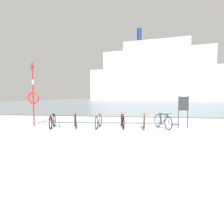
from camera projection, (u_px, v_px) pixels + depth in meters
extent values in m
cube|color=silver|center=(101.00, 159.00, 5.52)|extent=(80.00, 22.00, 0.08)
cube|color=gray|center=(139.00, 101.00, 70.56)|extent=(80.00, 110.00, 0.08)
cube|color=#47474C|center=(128.00, 117.00, 16.36)|extent=(80.00, 0.50, 0.05)
cylinder|color=#4C5156|center=(108.00, 123.00, 10.67)|extent=(5.97, 0.60, 0.05)
cylinder|color=#4C5156|center=(59.00, 125.00, 10.83)|extent=(0.04, 0.04, 0.28)
cylinder|color=#4C5156|center=(158.00, 126.00, 10.52)|extent=(0.04, 0.04, 0.28)
torus|color=black|center=(51.00, 123.00, 10.23)|extent=(0.23, 0.70, 0.71)
torus|color=black|center=(54.00, 120.00, 11.19)|extent=(0.23, 0.70, 0.71)
cylinder|color=brown|center=(52.00, 119.00, 10.53)|extent=(0.16, 0.50, 0.59)
cylinder|color=brown|center=(53.00, 119.00, 10.85)|extent=(0.08, 0.18, 0.53)
cylinder|color=brown|center=(52.00, 114.00, 10.58)|extent=(0.19, 0.62, 0.08)
cylinder|color=brown|center=(53.00, 122.00, 10.99)|extent=(0.14, 0.42, 0.19)
cylinder|color=brown|center=(51.00, 119.00, 10.25)|extent=(0.06, 0.11, 0.42)
cube|color=black|center=(53.00, 114.00, 10.89)|extent=(0.13, 0.21, 0.05)
cylinder|color=brown|center=(51.00, 114.00, 10.27)|extent=(0.45, 0.14, 0.02)
torus|color=black|center=(75.00, 120.00, 11.38)|extent=(0.29, 0.64, 0.67)
torus|color=black|center=(76.00, 123.00, 10.35)|extent=(0.29, 0.64, 0.67)
cylinder|color=brown|center=(75.00, 119.00, 11.03)|extent=(0.24, 0.53, 0.57)
cylinder|color=brown|center=(75.00, 120.00, 10.70)|extent=(0.11, 0.19, 0.51)
cylinder|color=brown|center=(75.00, 115.00, 10.94)|extent=(0.29, 0.66, 0.08)
cylinder|color=brown|center=(76.00, 123.00, 10.57)|extent=(0.21, 0.44, 0.18)
cylinder|color=brown|center=(75.00, 117.00, 11.32)|extent=(0.08, 0.12, 0.40)
cube|color=black|center=(75.00, 115.00, 10.60)|extent=(0.15, 0.22, 0.05)
cylinder|color=brown|center=(75.00, 113.00, 11.26)|extent=(0.44, 0.19, 0.02)
torus|color=black|center=(97.00, 123.00, 10.16)|extent=(0.05, 0.71, 0.71)
torus|color=black|center=(100.00, 120.00, 11.10)|extent=(0.05, 0.71, 0.71)
cylinder|color=gray|center=(98.00, 119.00, 10.45)|extent=(0.04, 0.51, 0.60)
cylinder|color=gray|center=(99.00, 119.00, 10.76)|extent=(0.04, 0.18, 0.54)
cylinder|color=gray|center=(98.00, 114.00, 10.50)|extent=(0.04, 0.62, 0.09)
cylinder|color=gray|center=(99.00, 122.00, 10.91)|extent=(0.04, 0.42, 0.19)
cylinder|color=gray|center=(97.00, 119.00, 10.18)|extent=(0.04, 0.11, 0.43)
cube|color=black|center=(99.00, 114.00, 10.81)|extent=(0.08, 0.20, 0.05)
cylinder|color=gray|center=(97.00, 114.00, 10.19)|extent=(0.46, 0.03, 0.02)
torus|color=black|center=(122.00, 120.00, 11.28)|extent=(0.18, 0.69, 0.69)
torus|color=black|center=(123.00, 123.00, 10.19)|extent=(0.18, 0.69, 0.69)
cylinder|color=#B22D2D|center=(122.00, 119.00, 10.91)|extent=(0.14, 0.57, 0.58)
cylinder|color=#B22D2D|center=(123.00, 120.00, 10.57)|extent=(0.07, 0.20, 0.52)
cylinder|color=#B22D2D|center=(122.00, 114.00, 10.81)|extent=(0.17, 0.70, 0.08)
cylinder|color=#B22D2D|center=(123.00, 124.00, 10.43)|extent=(0.12, 0.47, 0.19)
cylinder|color=#B22D2D|center=(122.00, 117.00, 11.22)|extent=(0.06, 0.12, 0.41)
cube|color=black|center=(123.00, 115.00, 10.46)|extent=(0.12, 0.21, 0.05)
cylinder|color=#B22D2D|center=(122.00, 112.00, 11.16)|extent=(0.46, 0.11, 0.02)
torus|color=black|center=(144.00, 123.00, 9.92)|extent=(0.06, 0.72, 0.71)
torus|color=black|center=(144.00, 121.00, 10.91)|extent=(0.06, 0.72, 0.71)
cylinder|color=brown|center=(144.00, 120.00, 10.23)|extent=(0.05, 0.54, 0.61)
cylinder|color=brown|center=(144.00, 120.00, 10.55)|extent=(0.04, 0.19, 0.54)
cylinder|color=brown|center=(144.00, 115.00, 10.28)|extent=(0.06, 0.66, 0.09)
cylinder|color=brown|center=(144.00, 123.00, 10.71)|extent=(0.05, 0.45, 0.19)
cylinder|color=brown|center=(144.00, 119.00, 9.94)|extent=(0.04, 0.11, 0.43)
cube|color=black|center=(144.00, 114.00, 10.60)|extent=(0.09, 0.20, 0.05)
cylinder|color=brown|center=(144.00, 114.00, 9.95)|extent=(0.46, 0.04, 0.02)
torus|color=black|center=(168.00, 123.00, 10.02)|extent=(0.33, 0.66, 0.71)
torus|color=black|center=(158.00, 121.00, 11.05)|extent=(0.33, 0.66, 0.71)
cylinder|color=#1E2328|center=(165.00, 120.00, 10.34)|extent=(0.27, 0.53, 0.60)
cylinder|color=#1E2328|center=(161.00, 119.00, 10.68)|extent=(0.12, 0.19, 0.54)
cylinder|color=#1E2328|center=(164.00, 115.00, 10.40)|extent=(0.33, 0.66, 0.09)
cylinder|color=#1E2328|center=(160.00, 122.00, 10.84)|extent=(0.23, 0.44, 0.19)
cylinder|color=#1E2328|center=(168.00, 119.00, 10.04)|extent=(0.08, 0.12, 0.43)
cube|color=black|center=(161.00, 114.00, 10.74)|extent=(0.16, 0.22, 0.05)
cylinder|color=#1E2328|center=(168.00, 114.00, 10.06)|extent=(0.43, 0.21, 0.02)
cylinder|color=#33383D|center=(179.00, 112.00, 10.67)|extent=(0.05, 0.05, 1.75)
cylinder|color=#33383D|center=(188.00, 112.00, 10.63)|extent=(0.05, 0.05, 1.75)
cube|color=#2D2D33|center=(183.00, 104.00, 10.61)|extent=(0.55, 0.09, 0.75)
cylinder|color=red|center=(33.00, 95.00, 11.36)|extent=(0.08, 0.08, 3.63)
cylinder|color=white|center=(33.00, 82.00, 11.30)|extent=(0.09, 0.09, 0.30)
torus|color=red|center=(33.00, 98.00, 11.38)|extent=(0.73, 0.11, 0.73)
cube|color=navy|center=(32.00, 67.00, 11.23)|extent=(0.20, 0.03, 0.20)
cube|color=silver|center=(159.00, 85.00, 72.23)|extent=(52.37, 18.94, 11.75)
cube|color=white|center=(156.00, 60.00, 71.90)|extent=(39.46, 15.15, 6.46)
cube|color=white|center=(157.00, 46.00, 71.50)|extent=(24.01, 10.88, 3.29)
cylinder|color=navy|center=(139.00, 36.00, 73.26)|extent=(1.73, 1.73, 5.29)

